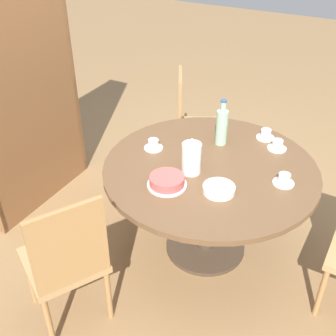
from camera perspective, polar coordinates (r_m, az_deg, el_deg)
ground_plane at (r=3.14m, az=5.03°, el=-10.64°), size 14.00×14.00×0.00m
dining_table at (r=2.77m, az=5.61°, el=-2.07°), size 1.37×1.37×0.71m
chair_b at (r=3.68m, az=3.60°, el=6.11°), size 0.56×0.56×0.93m
chair_c at (r=2.43m, az=-13.65°, el=-11.98°), size 0.57×0.57×0.93m
bookshelf at (r=3.32m, az=-19.55°, el=10.03°), size 1.02×0.28×1.97m
coffee_pot at (r=2.57m, az=3.21°, el=1.48°), size 0.12×0.12×0.24m
water_bottle at (r=2.88m, az=7.30°, el=5.64°), size 0.08×0.08×0.33m
cake_main at (r=2.49m, az=-0.14°, el=-1.82°), size 0.24×0.24×0.07m
cup_a at (r=2.60m, az=15.43°, el=-1.55°), size 0.13×0.13×0.07m
cup_b at (r=3.05m, az=13.09°, el=4.42°), size 0.13×0.13×0.07m
cup_c at (r=2.85m, az=-1.98°, el=3.15°), size 0.13×0.13×0.07m
cup_d at (r=2.94m, az=14.58°, el=2.99°), size 0.13×0.13×0.07m
plate_stack at (r=2.46m, az=6.91°, el=-2.85°), size 0.19×0.19×0.04m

